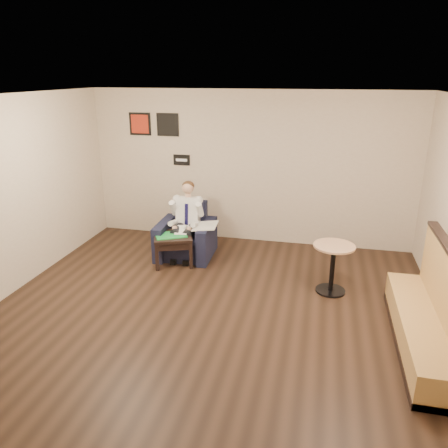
% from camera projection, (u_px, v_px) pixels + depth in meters
% --- Properties ---
extents(ground, '(6.00, 6.00, 0.00)m').
position_uv_depth(ground, '(208.00, 319.00, 5.73)').
color(ground, black).
rests_on(ground, ground).
extents(wall_back, '(6.00, 0.02, 2.80)m').
position_uv_depth(wall_back, '(249.00, 168.00, 8.03)').
color(wall_back, beige).
rests_on(wall_back, ground).
extents(wall_front, '(6.00, 0.02, 2.80)m').
position_uv_depth(wall_front, '(71.00, 379.00, 2.51)').
color(wall_front, beige).
rests_on(wall_front, ground).
extents(ceiling, '(6.00, 6.00, 0.02)m').
position_uv_depth(ceiling, '(205.00, 98.00, 4.81)').
color(ceiling, white).
rests_on(ceiling, wall_back).
extents(seating_sign, '(0.32, 0.02, 0.20)m').
position_uv_depth(seating_sign, '(182.00, 160.00, 8.26)').
color(seating_sign, black).
rests_on(seating_sign, wall_back).
extents(art_print_left, '(0.42, 0.03, 0.42)m').
position_uv_depth(art_print_left, '(140.00, 124.00, 8.22)').
color(art_print_left, red).
rests_on(art_print_left, wall_back).
extents(art_print_right, '(0.42, 0.03, 0.42)m').
position_uv_depth(art_print_right, '(168.00, 125.00, 8.10)').
color(art_print_right, black).
rests_on(art_print_right, wall_back).
extents(armchair, '(0.97, 0.97, 0.90)m').
position_uv_depth(armchair, '(186.00, 231.00, 7.59)').
color(armchair, black).
rests_on(armchair, ground).
extents(seated_man, '(0.62, 0.90, 1.24)m').
position_uv_depth(seated_man, '(183.00, 225.00, 7.43)').
color(seated_man, silver).
rests_on(seated_man, armchair).
extents(lap_papers, '(0.24, 0.31, 0.01)m').
position_uv_depth(lap_papers, '(182.00, 230.00, 7.36)').
color(lap_papers, white).
rests_on(lap_papers, seated_man).
extents(newspaper, '(0.43, 0.52, 0.01)m').
position_uv_depth(newspaper, '(205.00, 226.00, 7.38)').
color(newspaper, silver).
rests_on(newspaper, armchair).
extents(side_table, '(0.80, 0.80, 0.50)m').
position_uv_depth(side_table, '(173.00, 249.00, 7.36)').
color(side_table, black).
rests_on(side_table, ground).
extents(green_folder, '(0.62, 0.56, 0.01)m').
position_uv_depth(green_folder, '(171.00, 235.00, 7.25)').
color(green_folder, green).
rests_on(green_folder, side_table).
extents(coffee_mug, '(0.12, 0.12, 0.11)m').
position_uv_depth(coffee_mug, '(184.00, 229.00, 7.41)').
color(coffee_mug, white).
rests_on(coffee_mug, side_table).
extents(smartphone, '(0.17, 0.11, 0.01)m').
position_uv_depth(smartphone, '(176.00, 231.00, 7.45)').
color(smartphone, black).
rests_on(smartphone, side_table).
extents(banquette, '(0.55, 2.30, 1.18)m').
position_uv_depth(banquette, '(426.00, 302.00, 4.99)').
color(banquette, '#B38645').
rests_on(banquette, ground).
extents(cafe_table, '(0.76, 0.76, 0.74)m').
position_uv_depth(cafe_table, '(332.00, 269.00, 6.34)').
color(cafe_table, tan).
rests_on(cafe_table, ground).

